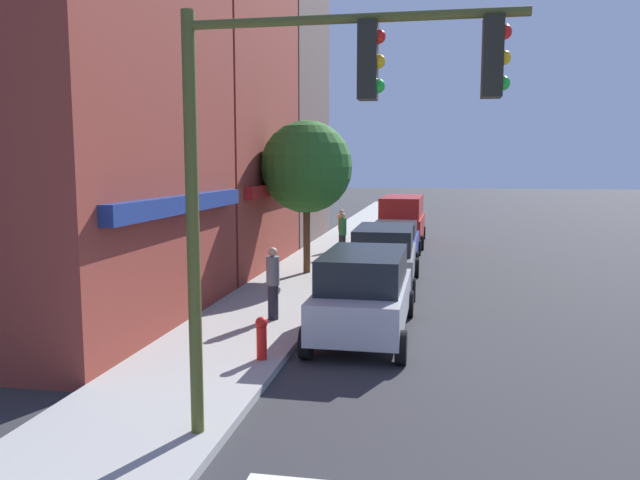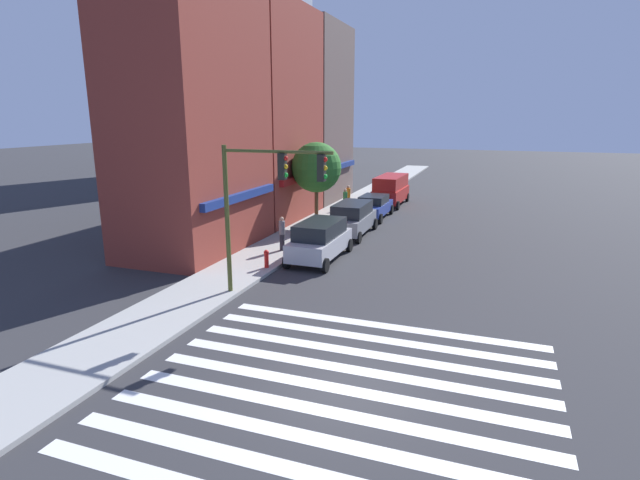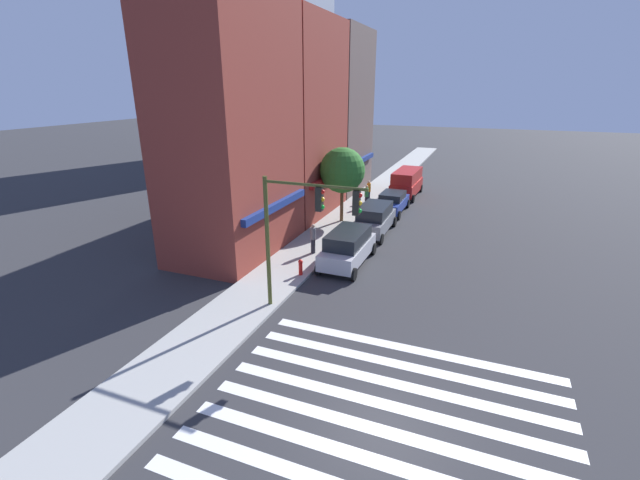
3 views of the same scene
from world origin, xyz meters
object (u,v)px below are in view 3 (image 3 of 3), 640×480
traffic_signal (302,219)px  pedestrian_orange_vest (369,191)px  van_red (407,182)px  street_tree (342,170)px  pedestrian_green_top (366,196)px  sedan_blue (392,202)px  suv_grey (375,218)px  fire_hydrant (301,266)px  pedestrian_grey_coat (313,238)px  suv_silver (348,247)px

traffic_signal → pedestrian_orange_vest: 19.47m
van_red → street_tree: 10.39m
van_red → pedestrian_green_top: 5.84m
pedestrian_orange_vest → sedan_blue: bearing=-174.8°
pedestrian_green_top → suv_grey: bearing=-50.7°
fire_hydrant → street_tree: (9.71, 1.10, 3.19)m
pedestrian_orange_vest → pedestrian_grey_coat: (-12.64, -0.19, 0.00)m
van_red → suv_grey: bearing=-178.6°
traffic_signal → pedestrian_grey_coat: (6.42, 2.20, -3.21)m
van_red → pedestrian_grey_coat: (-16.32, 2.28, -0.21)m
pedestrian_green_top → pedestrian_grey_coat: same height
van_red → sedan_blue: bearing=-178.6°
suv_grey → pedestrian_grey_coat: (-5.22, 2.28, 0.04)m
pedestrian_grey_coat → street_tree: 7.19m
traffic_signal → suv_silver: traffic_signal is taller
suv_silver → fire_hydrant: 3.12m
traffic_signal → street_tree: 13.34m
pedestrian_green_top → street_tree: (-4.26, 0.64, 2.73)m
sedan_blue → street_tree: size_ratio=0.84×
van_red → pedestrian_green_top: (-5.42, 2.16, -0.21)m
pedestrian_green_top → pedestrian_orange_vest: bearing=118.1°
suv_grey → street_tree: (1.41, 2.80, 2.77)m
suv_silver → traffic_signal: bearing=179.7°
van_red → traffic_signal: bearing=-178.8°
sedan_blue → fire_hydrant: sedan_blue is taller
suv_grey → pedestrian_orange_vest: 7.82m
suv_silver → fire_hydrant: (-2.58, 1.70, -0.42)m
traffic_signal → pedestrian_grey_coat: bearing=18.9°
traffic_signal → suv_grey: traffic_signal is taller
sedan_blue → traffic_signal: bearing=-179.6°
sedan_blue → fire_hydrant: bearing=173.6°
traffic_signal → suv_grey: size_ratio=1.25×
traffic_signal → suv_silver: 6.76m
pedestrian_grey_coat → street_tree: street_tree is taller
traffic_signal → van_red: traffic_signal is taller
sedan_blue → pedestrian_grey_coat: (-10.63, 2.28, 0.23)m
traffic_signal → pedestrian_grey_coat: traffic_signal is taller
traffic_signal → suv_grey: 12.08m
sedan_blue → pedestrian_green_top: (0.26, 2.16, 0.23)m
suv_silver → fire_hydrant: size_ratio=5.60×
pedestrian_green_top → pedestrian_orange_vest: 1.77m
pedestrian_green_top → street_tree: bearing=-80.1°
suv_grey → fire_hydrant: size_ratio=5.61×
pedestrian_green_top → street_tree: size_ratio=0.34×
pedestrian_green_top → street_tree: 5.10m
street_tree → suv_silver: bearing=-158.6°
suv_grey → pedestrian_green_top: bearing=20.2°
street_tree → van_red: bearing=-16.1°
traffic_signal → sedan_blue: traffic_signal is taller
traffic_signal → pedestrian_orange_vest: (19.06, 2.38, -3.21)m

